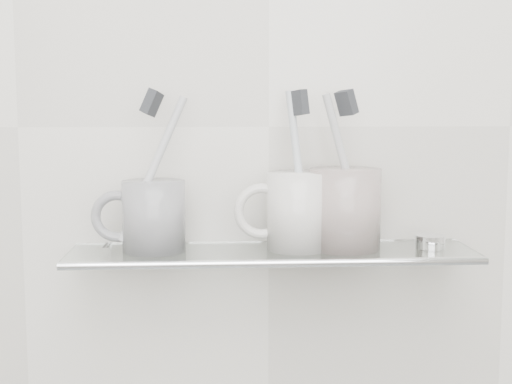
{
  "coord_description": "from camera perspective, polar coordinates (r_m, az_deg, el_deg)",
  "views": [
    {
      "loc": [
        -0.07,
        0.18,
        1.28
      ],
      "look_at": [
        -0.02,
        1.04,
        1.17
      ],
      "focal_mm": 50.0,
      "sensor_mm": 36.0,
      "label": 1
    }
  ],
  "objects": [
    {
      "name": "bristles_left",
      "position": [
        0.87,
        -8.34,
        7.08
      ],
      "size": [
        0.03,
        0.03,
        0.04
      ],
      "primitive_type": "cube",
      "rotation": [
        -0.24,
        0.35,
        -0.42
      ],
      "color": "#292C2F",
      "rests_on": "toothbrush_left"
    },
    {
      "name": "chrome_cap",
      "position": [
        0.92,
        13.76,
        -3.85
      ],
      "size": [
        0.04,
        0.04,
        0.02
      ],
      "primitive_type": "cylinder",
      "color": "silver",
      "rests_on": "shelf_glass"
    },
    {
      "name": "toothbrush_center",
      "position": [
        0.88,
        3.4,
        1.91
      ],
      "size": [
        0.04,
        0.03,
        0.19
      ],
      "primitive_type": "cylinder",
      "rotation": [
        -0.13,
        -0.05,
        0.64
      ],
      "color": "silver",
      "rests_on": "mug_center"
    },
    {
      "name": "toothbrush_left",
      "position": [
        0.87,
        -8.24,
        1.83
      ],
      "size": [
        0.09,
        0.03,
        0.18
      ],
      "primitive_type": "cylinder",
      "rotation": [
        -0.24,
        0.35,
        -0.42
      ],
      "color": "#BDBDBD",
      "rests_on": "mug_left"
    },
    {
      "name": "mug_left",
      "position": [
        0.88,
        -8.18,
        -1.91
      ],
      "size": [
        0.08,
        0.08,
        0.09
      ],
      "primitive_type": "cylinder",
      "rotation": [
        0.0,
        0.0,
        -0.07
      ],
      "color": "silver",
      "rests_on": "shelf_glass"
    },
    {
      "name": "bracket_left",
      "position": [
        0.94,
        -11.84,
        -5.03
      ],
      "size": [
        0.02,
        0.03,
        0.02
      ],
      "primitive_type": "cylinder",
      "rotation": [
        1.57,
        0.0,
        0.0
      ],
      "color": "silver",
      "rests_on": "wall_back"
    },
    {
      "name": "mug_right_handle",
      "position": [
        0.88,
        3.89,
        -1.38
      ],
      "size": [
        0.07,
        0.01,
        0.07
      ],
      "primitive_type": "torus",
      "rotation": [
        1.57,
        0.0,
        0.0
      ],
      "color": "silver",
      "rests_on": "mug_right"
    },
    {
      "name": "bracket_right",
      "position": [
        0.97,
        13.58,
        -4.69
      ],
      "size": [
        0.02,
        0.03,
        0.02
      ],
      "primitive_type": "cylinder",
      "rotation": [
        1.57,
        0.0,
        0.0
      ],
      "color": "silver",
      "rests_on": "wall_back"
    },
    {
      "name": "mug_center",
      "position": [
        0.88,
        3.38,
        -1.52
      ],
      "size": [
        0.09,
        0.09,
        0.1
      ],
      "primitive_type": "cylinder",
      "rotation": [
        0.0,
        0.0,
        -0.17
      ],
      "color": "white",
      "rests_on": "shelf_glass"
    },
    {
      "name": "mug_left_handle",
      "position": [
        0.89,
        -11.06,
        -1.92
      ],
      "size": [
        0.06,
        0.01,
        0.06
      ],
      "primitive_type": "torus",
      "rotation": [
        1.57,
        0.0,
        0.0
      ],
      "color": "silver",
      "rests_on": "mug_left"
    },
    {
      "name": "wall_back",
      "position": [
        0.93,
        1.03,
        5.24
      ],
      "size": [
        2.5,
        0.0,
        2.5
      ],
      "primitive_type": "plane",
      "rotation": [
        1.57,
        0.0,
        0.0
      ],
      "color": "silver",
      "rests_on": "ground"
    },
    {
      "name": "bristles_right",
      "position": [
        0.88,
        7.25,
        7.1
      ],
      "size": [
        0.03,
        0.03,
        0.03
      ],
      "primitive_type": "cube",
      "rotation": [
        -0.09,
        -0.29,
        0.68
      ],
      "color": "#292C2F",
      "rests_on": "toothbrush_right"
    },
    {
      "name": "shelf_rail",
      "position": [
        0.83,
        1.63,
        -5.73
      ],
      "size": [
        0.5,
        0.01,
        0.01
      ],
      "primitive_type": "cylinder",
      "rotation": [
        0.0,
        1.57,
        0.0
      ],
      "color": "silver",
      "rests_on": "shelf_glass"
    },
    {
      "name": "toothbrush_right",
      "position": [
        0.89,
        7.17,
        1.91
      ],
      "size": [
        0.07,
        0.03,
        0.18
      ],
      "primitive_type": "cylinder",
      "rotation": [
        -0.09,
        -0.29,
        0.68
      ],
      "color": "#B9B8B4",
      "rests_on": "mug_right"
    },
    {
      "name": "bristles_center",
      "position": [
        0.87,
        3.44,
        7.14
      ],
      "size": [
        0.03,
        0.03,
        0.03
      ],
      "primitive_type": "cube",
      "rotation": [
        -0.13,
        -0.05,
        0.64
      ],
      "color": "#292C2F",
      "rests_on": "toothbrush_center"
    },
    {
      "name": "mug_center_handle",
      "position": [
        0.88,
        0.47,
        -1.55
      ],
      "size": [
        0.07,
        0.01,
        0.07
      ],
      "primitive_type": "torus",
      "rotation": [
        1.57,
        0.0,
        0.0
      ],
      "color": "white",
      "rests_on": "mug_center"
    },
    {
      "name": "mug_right",
      "position": [
        0.89,
        7.12,
        -1.35
      ],
      "size": [
        0.11,
        0.11,
        0.1
      ],
      "primitive_type": "cylinder",
      "rotation": [
        0.0,
        0.0,
        -0.29
      ],
      "color": "silver",
      "rests_on": "shelf_glass"
    },
    {
      "name": "shelf_glass",
      "position": [
        0.88,
        1.31,
        -4.92
      ],
      "size": [
        0.5,
        0.12,
        0.01
      ],
      "primitive_type": "cube",
      "color": "silver",
      "rests_on": "wall_back"
    }
  ]
}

